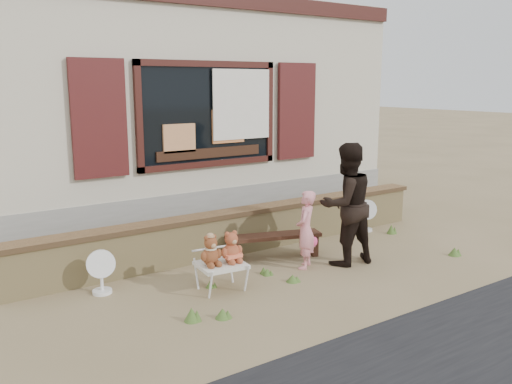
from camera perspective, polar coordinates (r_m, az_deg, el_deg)
ground at (r=7.65m, az=2.56°, el=-8.11°), size 80.00×80.00×0.00m
shopfront at (r=11.14m, az=-11.48°, el=8.35°), size 8.04×5.13×4.00m
brick_wall at (r=8.33m, az=-1.56°, el=-3.99°), size 7.10×0.36×0.67m
bench at (r=8.03m, az=1.85°, el=-5.15°), size 1.45×0.72×0.36m
folding_chair at (r=6.82m, az=-3.70°, el=-7.75°), size 0.62×0.56×0.35m
teddy_bear_left at (r=6.69m, az=-4.82°, el=-6.07°), size 0.31×0.28×0.39m
teddy_bear_right at (r=6.80m, az=-2.65°, el=-5.70°), size 0.32×0.29×0.41m
child at (r=7.57m, az=5.24°, el=-3.97°), size 0.48×0.46×1.10m
adult at (r=7.75m, az=9.47°, el=-1.27°), size 0.90×0.73×1.74m
fan_left at (r=6.98m, az=-15.99°, el=-8.03°), size 0.37×0.24×0.57m
fan_right at (r=9.66m, az=11.51°, el=-2.40°), size 0.36×0.24×0.56m
grass_tufts at (r=7.36m, az=6.05°, el=-8.44°), size 4.63×1.53×0.16m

